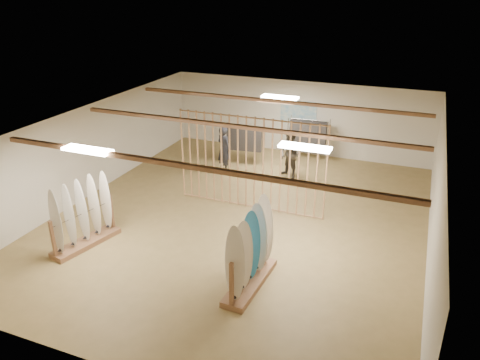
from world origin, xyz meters
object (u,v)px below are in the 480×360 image
at_px(clothing_rack_a, 245,139).
at_px(rack_right, 250,260).
at_px(rack_left, 84,224).
at_px(clothing_rack_b, 309,133).
at_px(shopper_b, 290,151).
at_px(shopper_a, 224,146).

bearing_deg(clothing_rack_a, rack_right, -74.41).
bearing_deg(rack_right, rack_left, -177.67).
xyz_separation_m(clothing_rack_a, clothing_rack_b, (2.03, 1.31, 0.07)).
bearing_deg(clothing_rack_b, rack_left, -114.45).
distance_m(rack_left, rack_right, 4.50).
height_order(rack_left, shopper_b, shopper_b).
relative_size(rack_right, shopper_b, 1.08).
height_order(clothing_rack_a, shopper_a, shopper_a).
bearing_deg(rack_left, clothing_rack_a, 89.85).
distance_m(rack_left, shopper_b, 7.20).
distance_m(clothing_rack_b, shopper_b, 1.94).
xyz_separation_m(rack_right, shopper_a, (-3.22, 5.93, 0.29)).
bearing_deg(clothing_rack_a, shopper_b, -24.82).
relative_size(rack_right, shopper_a, 1.08).
bearing_deg(clothing_rack_a, rack_left, -110.37).
distance_m(shopper_a, shopper_b, 2.30).
xyz_separation_m(clothing_rack_a, shopper_a, (-0.39, -0.98, -0.02)).
distance_m(clothing_rack_a, shopper_b, 1.98).
bearing_deg(clothing_rack_b, shopper_a, -136.63).
relative_size(rack_right, clothing_rack_a, 1.37).
xyz_separation_m(rack_left, shopper_b, (3.56, 6.25, 0.32)).
bearing_deg(shopper_a, rack_left, 105.57).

